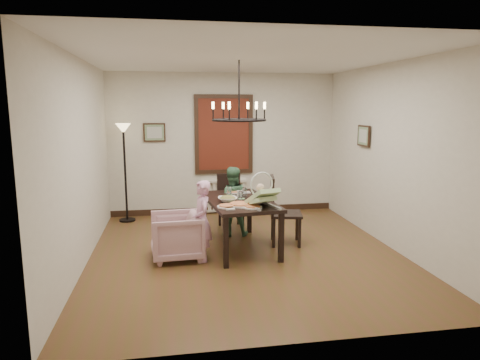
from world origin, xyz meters
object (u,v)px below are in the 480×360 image
object	(u,v)px
armchair	(177,236)
baby_bouncer	(262,195)
chair_far	(231,201)
drinking_glass	(240,196)
elderly_woman	(202,228)
seated_man	(232,207)
chair_right	(286,210)
floor_lamp	(125,174)
dining_table	(239,205)

from	to	relation	value
armchair	baby_bouncer	xyz separation A→B (m)	(1.19, -0.23, 0.60)
chair_far	drinking_glass	world-z (taller)	chair_far
chair_far	elderly_woman	bearing A→B (deg)	-117.14
armchair	seated_man	xyz separation A→B (m)	(0.93, 0.98, 0.15)
elderly_woman	seated_man	size ratio (longest dim) A/B	0.98
chair_right	elderly_woman	world-z (taller)	chair_right
seated_man	chair_right	bearing A→B (deg)	147.03
chair_far	floor_lamp	bearing A→B (deg)	152.83
chair_right	baby_bouncer	size ratio (longest dim) A/B	2.11
drinking_glass	floor_lamp	xyz separation A→B (m)	(-1.86, 1.92, 0.08)
chair_right	drinking_glass	xyz separation A→B (m)	(-0.74, -0.10, 0.27)
elderly_woman	floor_lamp	bearing A→B (deg)	-158.17
drinking_glass	seated_man	bearing A→B (deg)	92.66
baby_bouncer	drinking_glass	xyz separation A→B (m)	(-0.22, 0.51, -0.11)
armchair	elderly_woman	distance (m)	0.40
elderly_woman	seated_man	bearing A→B (deg)	146.21
elderly_woman	armchair	bearing A→B (deg)	-117.08
seated_man	armchair	bearing A→B (deg)	51.42
baby_bouncer	floor_lamp	distance (m)	3.20
seated_man	floor_lamp	xyz separation A→B (m)	(-1.83, 1.22, 0.42)
floor_lamp	dining_table	bearing A→B (deg)	-45.87
armchair	seated_man	size ratio (longest dim) A/B	0.75
armchair	floor_lamp	distance (m)	2.45
seated_man	elderly_woman	bearing A→B (deg)	67.45
chair_far	drinking_glass	xyz separation A→B (m)	(-0.02, -1.16, 0.34)
elderly_woman	baby_bouncer	distance (m)	0.96
seated_man	drinking_glass	distance (m)	0.78
chair_far	drinking_glass	distance (m)	1.21
baby_bouncer	chair_far	bearing A→B (deg)	79.96
chair_right	baby_bouncer	xyz separation A→B (m)	(-0.52, -0.61, 0.38)
armchair	floor_lamp	size ratio (longest dim) A/B	0.40
dining_table	seated_man	size ratio (longest dim) A/B	1.77
seated_man	drinking_glass	world-z (taller)	seated_man
chair_right	seated_man	world-z (taller)	chair_right
seated_man	floor_lamp	world-z (taller)	floor_lamp
dining_table	chair_far	xyz separation A→B (m)	(0.04, 1.13, -0.19)
chair_far	elderly_woman	world-z (taller)	chair_far
chair_far	floor_lamp	distance (m)	2.08
chair_far	seated_man	distance (m)	0.46
chair_far	seated_man	bearing A→B (deg)	-102.15
dining_table	chair_right	bearing A→B (deg)	-0.75
dining_table	drinking_glass	distance (m)	0.15
dining_table	armchair	distance (m)	1.05
dining_table	chair_far	world-z (taller)	chair_far
dining_table	elderly_woman	size ratio (longest dim) A/B	1.81
armchair	elderly_woman	size ratio (longest dim) A/B	0.77
dining_table	chair_far	distance (m)	1.15
armchair	dining_table	bearing A→B (deg)	104.29
seated_man	dining_table	bearing A→B (deg)	96.33
dining_table	floor_lamp	xyz separation A→B (m)	(-1.84, 1.90, 0.23)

